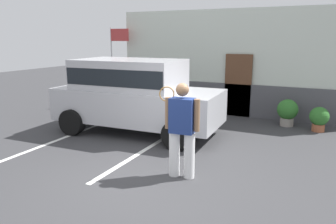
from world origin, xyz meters
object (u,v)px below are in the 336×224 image
at_px(parked_suv, 134,92).
at_px(potted_plant_by_porch, 287,111).
at_px(flag_pole, 116,52).
at_px(tennis_player_man, 182,129).
at_px(potted_plant_secondary, 319,118).

height_order(parked_suv, potted_plant_by_porch, parked_suv).
bearing_deg(parked_suv, potted_plant_by_porch, 31.80).
distance_m(parked_suv, flag_pole, 3.94).
bearing_deg(tennis_player_man, parked_suv, -48.04).
xyz_separation_m(tennis_player_man, potted_plant_by_porch, (1.40, 4.86, -0.50)).
distance_m(tennis_player_man, potted_plant_secondary, 5.17).
relative_size(tennis_player_man, flag_pole, 0.61).
xyz_separation_m(tennis_player_man, flag_pole, (-4.98, 5.13, 1.13)).
relative_size(potted_plant_by_porch, potted_plant_secondary, 1.15).
xyz_separation_m(potted_plant_secondary, flag_pole, (-7.27, 0.52, 1.69)).
height_order(tennis_player_man, potted_plant_by_porch, tennis_player_man).
relative_size(tennis_player_man, potted_plant_secondary, 2.57).
bearing_deg(potted_plant_secondary, tennis_player_man, -116.45).
bearing_deg(potted_plant_secondary, flag_pole, 175.87).
bearing_deg(parked_suv, tennis_player_man, -45.39).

